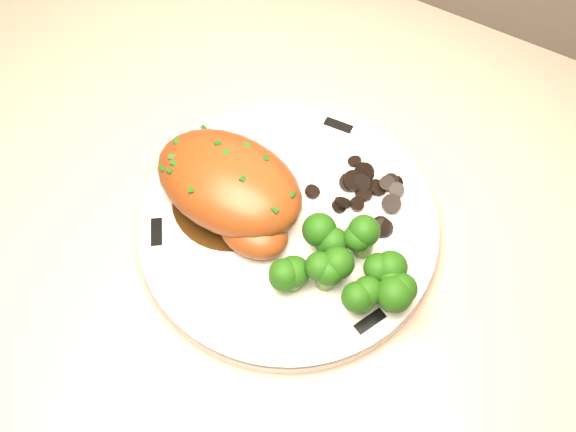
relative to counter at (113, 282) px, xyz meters
The scene contains 9 objects.
counter is the anchor object (origin of this frame).
plate 0.59m from the counter, ahead, with size 0.26×0.26×0.02m, color white.
rim_accent_0 0.60m from the counter, 17.39° to the left, with size 0.03×0.01×0.00m, color black.
rim_accent_1 0.56m from the counter, 18.92° to the right, with size 0.03×0.01×0.00m, color black.
rim_accent_2 0.66m from the counter, ahead, with size 0.03×0.01×0.00m, color black.
gravy_pool 0.57m from the counter, ahead, with size 0.11×0.11×0.00m, color #361E09.
chicken_breast 0.59m from the counter, ahead, with size 0.15×0.10×0.05m.
mushroom_pile 0.63m from the counter, ahead, with size 0.08×0.06×0.02m.
broccoli_florets 0.66m from the counter, ahead, with size 0.10×0.08×0.04m.
Camera 1 is at (0.16, 1.38, 1.54)m, focal length 45.00 mm.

